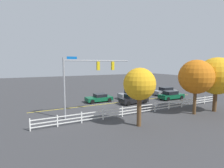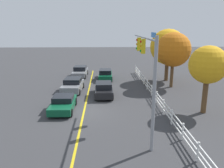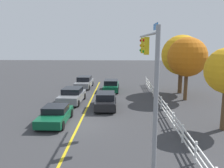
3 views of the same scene
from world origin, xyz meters
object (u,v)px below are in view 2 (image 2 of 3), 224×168
(car_2, at_px, (80,71))
(tree_2, at_px, (208,65))
(car_3, at_px, (73,85))
(tree_0, at_px, (168,47))
(car_0, at_px, (104,89))
(car_1, at_px, (63,103))
(tree_1, at_px, (173,50))
(car_4, at_px, (105,75))

(car_2, xyz_separation_m, tree_2, (14.52, 11.67, 3.31))
(car_3, relative_size, tree_2, 0.77)
(tree_0, distance_m, tree_2, 11.53)
(car_0, height_order, car_1, car_0)
(car_2, distance_m, tree_1, 13.52)
(car_3, distance_m, car_4, 6.60)
(car_4, bearing_deg, car_1, 162.89)
(car_1, bearing_deg, car_4, 162.41)
(car_4, distance_m, tree_0, 8.92)
(car_3, distance_m, tree_2, 13.99)
(car_0, bearing_deg, car_3, 60.57)
(car_2, xyz_separation_m, tree_0, (3.00, 11.66, 3.71))
(tree_0, xyz_separation_m, tree_2, (11.53, 0.01, -0.40))
(car_4, relative_size, tree_1, 0.68)
(tree_1, relative_size, tree_2, 1.15)
(tree_1, xyz_separation_m, tree_2, (8.20, 0.31, -0.39))
(car_1, xyz_separation_m, tree_2, (1.00, 11.79, 3.40))
(car_1, distance_m, car_3, 5.88)
(car_2, bearing_deg, tree_2, 40.64)
(car_3, xyz_separation_m, tree_2, (6.88, 11.72, 3.31))
(tree_0, bearing_deg, tree_1, -5.17)
(car_1, xyz_separation_m, car_4, (-11.37, 3.73, 0.07))
(car_1, distance_m, tree_2, 12.31)
(car_1, bearing_deg, car_0, 139.58)
(car_1, height_order, tree_1, tree_1)
(car_4, bearing_deg, tree_0, -94.87)
(car_0, height_order, tree_1, tree_1)
(car_4, bearing_deg, tree_2, -145.83)
(car_0, height_order, car_2, car_2)
(car_0, bearing_deg, tree_1, -69.13)
(car_1, xyz_separation_m, tree_1, (-7.20, 11.48, 3.79))
(tree_1, bearing_deg, tree_2, 2.16)
(tree_2, bearing_deg, car_0, -121.12)
(car_2, relative_size, tree_1, 0.72)
(car_0, xyz_separation_m, car_4, (-7.35, 0.24, -0.02))
(car_0, relative_size, tree_2, 0.77)
(tree_0, bearing_deg, car_0, -51.85)
(car_1, distance_m, tree_0, 16.26)
(car_4, xyz_separation_m, tree_2, (12.36, 8.06, 3.32))
(car_4, distance_m, tree_1, 9.56)
(car_4, distance_m, tree_2, 15.13)
(car_2, xyz_separation_m, car_3, (7.65, -0.06, -0.00))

